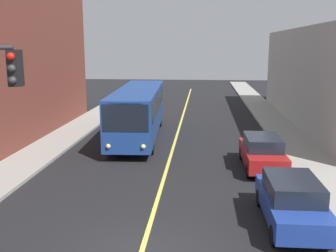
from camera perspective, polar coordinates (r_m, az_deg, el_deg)
The scene contains 6 objects.
sidewalk_left at distance 22.73m, azimuth -18.34°, elevation -3.95°, with size 2.50×90.00×0.15m, color gray.
sidewalk_right at distance 21.62m, azimuth 19.83°, elevation -4.84°, with size 2.50×90.00×0.15m, color gray.
lane_stripe_center at distance 25.81m, azimuth 1.18°, elevation -1.71°, with size 0.16×60.00×0.01m, color #D8CC4C.
city_bus at distance 25.78m, azimuth -4.24°, elevation 2.36°, with size 3.14×12.25×3.20m.
parked_car_blue at distance 13.99m, azimuth 17.42°, elevation -10.25°, with size 1.84×4.41×1.62m.
parked_car_red at distance 19.78m, azimuth 13.44°, elevation -3.65°, with size 1.87×4.43×1.62m.
Camera 1 is at (1.71, -10.06, 5.90)m, focal length 42.25 mm.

